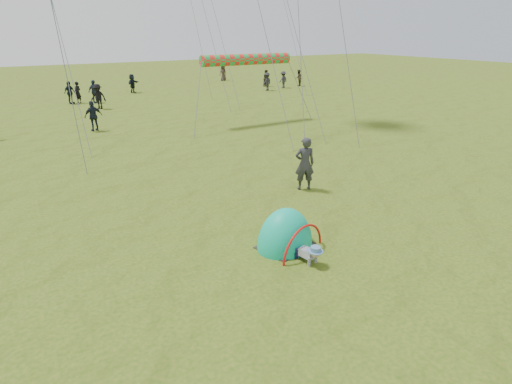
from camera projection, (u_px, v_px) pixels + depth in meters
ground at (361, 264)px, 9.75m from camera, size 140.00×140.00×0.00m
crawling_toddler at (309, 253)px, 9.72m from camera, size 0.61×0.77×0.53m
popup_tent at (285, 246)px, 10.58m from camera, size 1.93×1.73×2.11m
standing_adult at (305, 164)px, 14.00m from camera, size 0.82×0.70×1.91m
crowd_person_0 at (78, 93)px, 30.94m from camera, size 0.66×0.71×1.63m
crowd_person_1 at (298, 78)px, 40.51m from camera, size 0.99×0.98×1.61m
crowd_person_2 at (94, 92)px, 31.00m from camera, size 1.10×0.89×1.75m
crowd_person_3 at (283, 80)px, 39.22m from camera, size 1.16×0.86×1.59m
crowd_person_4 at (223, 73)px, 44.79m from camera, size 0.90×1.01×1.73m
crowd_person_8 at (70, 93)px, 30.66m from camera, size 1.04×0.95×1.70m
crowd_person_9 at (267, 82)px, 37.44m from camera, size 1.22×0.97×1.65m
crowd_person_11 at (132, 83)px, 36.10m from camera, size 1.45×1.41×1.65m
crowd_person_13 at (266, 78)px, 40.30m from camera, size 0.99×0.94×1.61m
crowd_person_14 at (93, 116)px, 22.32m from camera, size 1.04×0.58×1.68m
crowd_person_15 at (98, 97)px, 28.64m from camera, size 1.28×1.25×1.76m
rainbow_tube_kite at (247, 59)px, 23.34m from camera, size 5.77×0.64×0.64m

